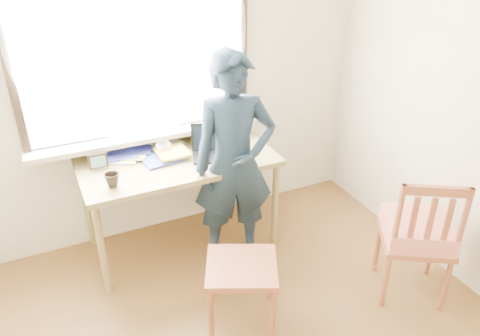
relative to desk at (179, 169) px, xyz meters
name	(u,v)px	position (x,y,z in m)	size (l,w,h in m)	color
room_shell	(269,128)	(0.01, -1.43, 0.91)	(3.52, 4.02, 2.61)	beige
desk	(179,169)	(0.00, 0.00, 0.00)	(1.51, 0.76, 0.81)	olive
laptop	(214,148)	(0.29, -0.03, 0.14)	(0.41, 0.36, 0.23)	black
mug_white	(163,148)	(-0.07, 0.14, 0.13)	(0.12, 0.12, 0.10)	white
mug_dark	(112,180)	(-0.54, -0.20, 0.13)	(0.11, 0.11, 0.10)	black
mouse	(237,151)	(0.46, -0.10, 0.10)	(0.10, 0.07, 0.04)	black
desk_clutter	(156,151)	(-0.13, 0.16, 0.11)	(0.63, 0.54, 0.05)	white
book_a	(124,153)	(-0.36, 0.26, 0.10)	(0.21, 0.29, 0.03)	white
book_b	(223,138)	(0.47, 0.20, 0.09)	(0.19, 0.25, 0.02)	white
picture_frame	(98,162)	(-0.59, 0.10, 0.14)	(0.14, 0.02, 0.11)	black
work_chair	(242,273)	(0.09, -0.98, -0.33)	(0.60, 0.59, 0.47)	brown
side_chair	(418,232)	(1.32, -1.26, -0.19)	(0.64, 0.63, 1.02)	brown
person	(234,163)	(0.34, -0.32, 0.12)	(0.62, 0.41, 1.70)	black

